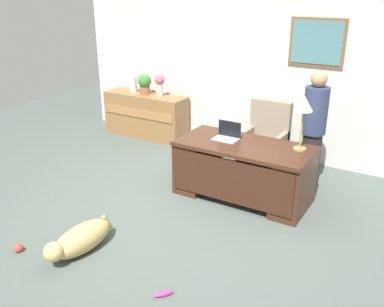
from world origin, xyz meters
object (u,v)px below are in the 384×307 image
at_px(laptop, 227,135).
at_px(potted_plant, 145,83).
at_px(armchair, 265,143).
at_px(vase_with_flowers, 160,83).
at_px(dog_toy_ball, 18,248).
at_px(dog_lying, 80,240).
at_px(desk, 243,170).
at_px(person_standing, 313,129).
at_px(dog_toy_bone, 163,294).
at_px(credenza, 146,115).
at_px(vase_empty, 134,84).
at_px(desk_lamp, 304,107).

bearing_deg(laptop, potted_plant, 151.21).
distance_m(armchair, vase_with_flowers, 2.32).
bearing_deg(dog_toy_ball, dog_lying, 30.56).
xyz_separation_m(desk, dog_toy_ball, (-1.50, -2.35, -0.36)).
relative_size(person_standing, dog_toy_bone, 8.71).
bearing_deg(credenza, laptop, -28.82).
height_order(credenza, vase_empty, vase_empty).
xyz_separation_m(laptop, dog_toy_bone, (0.49, -2.22, -0.78)).
height_order(desk, dog_toy_ball, desk).
bearing_deg(laptop, armchair, 73.12).
bearing_deg(person_standing, credenza, 170.64).
bearing_deg(potted_plant, person_standing, -9.37).
bearing_deg(person_standing, desk, -127.84).
bearing_deg(potted_plant, dog_toy_ball, -73.75).
bearing_deg(credenza, dog_toy_bone, -51.31).
bearing_deg(armchair, laptop, -106.88).
height_order(desk, armchair, armchair).
relative_size(armchair, potted_plant, 3.03).
relative_size(credenza, dog_lying, 1.74).
relative_size(credenza, dog_toy_ball, 16.82).
bearing_deg(dog_toy_ball, desk, 57.47).
distance_m(credenza, armchair, 2.58).
xyz_separation_m(vase_with_flowers, potted_plant, (-0.34, 0.00, -0.04)).
distance_m(credenza, dog_toy_ball, 3.87).
relative_size(laptop, vase_with_flowers, 0.83).
xyz_separation_m(vase_empty, dog_toy_bone, (3.05, -3.48, -0.91)).
xyz_separation_m(person_standing, vase_empty, (-3.48, 0.53, 0.10)).
relative_size(credenza, vase_with_flowers, 4.11).
height_order(potted_plant, dog_toy_ball, potted_plant).
height_order(desk, laptop, laptop).
height_order(credenza, dog_toy_bone, credenza).
height_order(credenza, armchair, armchair).
xyz_separation_m(person_standing, dog_lying, (-1.57, -2.84, -0.68)).
distance_m(armchair, desk_lamp, 1.26).
xyz_separation_m(credenza, dog_toy_ball, (1.08, -3.71, -0.35)).
xyz_separation_m(person_standing, potted_plant, (-3.22, 0.53, 0.15)).
height_order(credenza, desk_lamp, desk_lamp).
height_order(armchair, dog_lying, armchair).
xyz_separation_m(desk, dog_lying, (-0.93, -2.01, -0.25)).
distance_m(credenza, dog_toy_bone, 4.48).
height_order(credenza, dog_lying, credenza).
bearing_deg(dog_lying, desk, 65.26).
distance_m(armchair, dog_lying, 3.03).
bearing_deg(dog_toy_ball, person_standing, 56.02).
bearing_deg(armchair, desk_lamp, -43.42).
bearing_deg(credenza, desk, -27.77).
bearing_deg(vase_empty, vase_with_flowers, 0.00).
distance_m(armchair, dog_toy_bone, 3.04).
relative_size(vase_with_flowers, vase_empty, 1.30).
bearing_deg(desk_lamp, credenza, 160.31).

